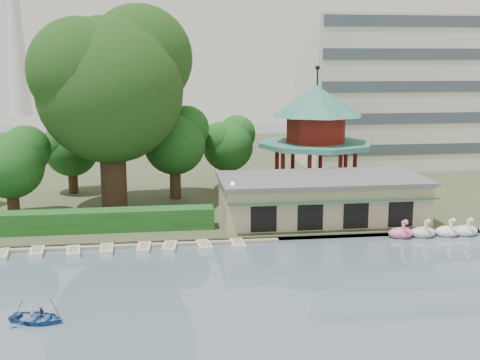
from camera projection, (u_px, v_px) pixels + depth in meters
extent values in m
plane|color=slate|center=(247.00, 336.00, 32.62)|extent=(220.00, 220.00, 0.00)
cube|color=#424930|center=(194.00, 167.00, 83.13)|extent=(220.00, 70.00, 0.40)
cube|color=gray|center=(217.00, 240.00, 49.41)|extent=(220.00, 0.60, 0.30)
cube|color=gray|center=(67.00, 247.00, 47.79)|extent=(34.00, 1.60, 0.24)
cube|color=tan|center=(321.00, 199.00, 54.85)|extent=(18.00, 8.00, 3.60)
cube|color=#595B5E|center=(322.00, 178.00, 54.47)|extent=(18.60, 8.60, 0.30)
cube|color=#194C2D|center=(335.00, 202.00, 50.52)|extent=(18.00, 1.59, 0.45)
cylinder|color=tan|center=(315.00, 189.00, 65.07)|extent=(10.40, 10.40, 1.20)
cylinder|color=#337369|center=(316.00, 144.00, 64.11)|extent=(12.40, 12.40, 0.50)
cylinder|color=maroon|center=(316.00, 129.00, 63.79)|extent=(6.40, 6.40, 2.80)
cone|color=#337369|center=(317.00, 100.00, 63.20)|extent=(10.00, 10.00, 3.20)
cylinder|color=black|center=(317.00, 76.00, 62.71)|extent=(0.16, 0.16, 1.80)
cube|color=silver|center=(411.00, 92.00, 83.02)|extent=(30.00, 14.00, 20.00)
cone|color=silver|center=(13.00, 0.00, 157.47)|extent=(6.00, 6.00, 60.00)
cube|color=#1D561D|center=(35.00, 223.00, 50.38)|extent=(30.00, 2.00, 1.80)
cylinder|color=black|center=(233.00, 208.00, 50.81)|extent=(0.12, 0.12, 4.00)
sphere|color=beige|center=(233.00, 184.00, 50.40)|extent=(0.36, 0.36, 0.36)
cylinder|color=#3A281C|center=(113.00, 162.00, 57.70)|extent=(2.48, 2.48, 9.28)
sphere|color=#1D4214|center=(110.00, 90.00, 56.35)|extent=(13.76, 13.76, 13.76)
sphere|color=#1D4214|center=(139.00, 58.00, 58.13)|extent=(10.32, 10.32, 10.32)
sphere|color=#1D4214|center=(81.00, 70.00, 54.35)|extent=(9.63, 9.63, 9.63)
cylinder|color=#3A281C|center=(13.00, 197.00, 55.13)|extent=(1.10, 1.10, 3.94)
sphere|color=#1D561D|center=(10.00, 165.00, 54.56)|extent=(6.09, 6.09, 6.09)
sphere|color=#1D561D|center=(26.00, 150.00, 55.36)|extent=(4.56, 4.56, 4.56)
cylinder|color=#3A281C|center=(175.00, 177.00, 62.81)|extent=(1.15, 1.15, 4.64)
sphere|color=#1D561D|center=(175.00, 144.00, 62.14)|extent=(6.40, 6.40, 6.40)
sphere|color=#1D561D|center=(186.00, 128.00, 62.94)|extent=(4.80, 4.80, 4.80)
sphere|color=#1D561D|center=(163.00, 136.00, 61.19)|extent=(4.48, 4.48, 4.48)
cylinder|color=#3A281C|center=(228.00, 172.00, 67.54)|extent=(1.02, 1.02, 3.91)
sphere|color=#1D561D|center=(228.00, 146.00, 66.97)|extent=(5.64, 5.64, 5.64)
sphere|color=#1D561D|center=(237.00, 134.00, 67.69)|extent=(4.23, 4.23, 4.23)
sphere|color=#1D561D|center=(220.00, 140.00, 66.14)|extent=(3.95, 3.95, 3.95)
cylinder|color=#3A281C|center=(73.00, 176.00, 65.38)|extent=(1.02, 1.02, 3.83)
sphere|color=#1D561D|center=(71.00, 150.00, 64.82)|extent=(5.69, 5.69, 5.69)
sphere|color=#1D561D|center=(83.00, 138.00, 65.56)|extent=(4.27, 4.27, 4.27)
sphere|color=#1D561D|center=(61.00, 144.00, 63.99)|extent=(3.99, 3.99, 3.99)
ellipsoid|color=pink|center=(401.00, 233.00, 50.65)|extent=(2.16, 1.44, 0.99)
cylinder|color=pink|center=(404.00, 229.00, 50.01)|extent=(0.26, 0.79, 1.29)
sphere|color=pink|center=(406.00, 222.00, 49.59)|extent=(0.44, 0.44, 0.44)
ellipsoid|color=silver|center=(423.00, 232.00, 50.86)|extent=(2.16, 1.44, 0.99)
cylinder|color=silver|center=(426.00, 228.00, 50.22)|extent=(0.26, 0.79, 1.29)
sphere|color=silver|center=(428.00, 221.00, 49.80)|extent=(0.44, 0.44, 0.44)
ellipsoid|color=white|center=(448.00, 232.00, 51.12)|extent=(2.16, 1.44, 0.99)
cylinder|color=white|center=(451.00, 227.00, 50.48)|extent=(0.26, 0.79, 1.29)
sphere|color=white|center=(453.00, 221.00, 50.06)|extent=(0.44, 0.44, 0.44)
ellipsoid|color=white|center=(465.00, 231.00, 51.31)|extent=(2.16, 1.44, 0.99)
cylinder|color=white|center=(469.00, 226.00, 50.67)|extent=(0.26, 0.79, 1.29)
sphere|color=white|center=(471.00, 220.00, 50.25)|extent=(0.44, 0.44, 0.44)
cube|color=silver|center=(1.00, 255.00, 45.63)|extent=(1.28, 2.41, 0.36)
cube|color=silver|center=(37.00, 252.00, 46.29)|extent=(1.17, 2.37, 0.36)
cube|color=silver|center=(73.00, 252.00, 46.33)|extent=(1.31, 2.42, 0.36)
cube|color=silver|center=(107.00, 249.00, 46.88)|extent=(1.08, 2.33, 0.36)
cube|color=silver|center=(144.00, 248.00, 47.33)|extent=(1.13, 2.35, 0.36)
cube|color=silver|center=(170.00, 247.00, 47.56)|extent=(1.28, 2.41, 0.36)
cube|color=silver|center=(204.00, 245.00, 47.87)|extent=(1.25, 2.40, 0.36)
cube|color=silver|center=(238.00, 244.00, 48.31)|extent=(1.12, 2.35, 0.36)
imported|color=#2F63B0|center=(37.00, 314.00, 34.24)|extent=(5.25, 4.43, 0.93)
imported|color=silver|center=(32.00, 312.00, 34.39)|extent=(0.37, 0.30, 0.88)
imported|color=#33364F|center=(42.00, 314.00, 34.08)|extent=(0.49, 0.44, 0.85)
cylinder|color=#3A281C|center=(15.00, 317.00, 34.11)|extent=(0.94, 0.29, 2.01)
cylinder|color=#3A281C|center=(59.00, 315.00, 34.42)|extent=(0.94, 0.29, 2.01)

